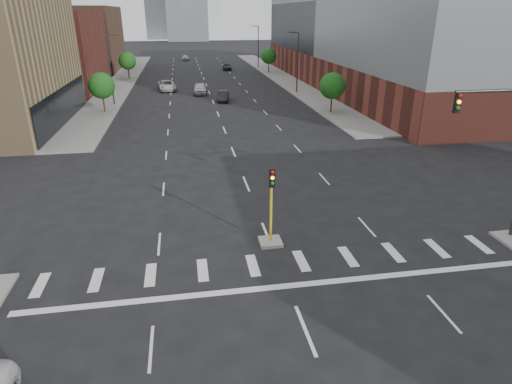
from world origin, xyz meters
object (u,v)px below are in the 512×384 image
object	(u,v)px
car_mid_right	(223,96)
car_near_left	(200,88)
car_far_left	(167,86)
car_deep_right	(227,67)
median_traffic_signal	(271,228)
car_distant	(185,57)

from	to	relation	value
car_mid_right	car_near_left	bearing A→B (deg)	123.44
car_near_left	car_mid_right	size ratio (longest dim) A/B	1.13
car_near_left	car_far_left	bearing A→B (deg)	143.23
car_mid_right	car_deep_right	bearing A→B (deg)	91.81
median_traffic_signal	car_deep_right	distance (m)	77.90
car_mid_right	car_deep_right	distance (m)	36.48
car_near_left	car_mid_right	bearing A→B (deg)	-63.91
median_traffic_signal	car_distant	size ratio (longest dim) A/B	1.04
car_mid_right	median_traffic_signal	bearing A→B (deg)	-83.36
median_traffic_signal	car_mid_right	world-z (taller)	median_traffic_signal
car_far_left	car_deep_right	xyz separation A→B (m)	(12.54, 25.66, -0.10)
car_far_left	car_distant	xyz separation A→B (m)	(3.81, 48.58, -0.07)
median_traffic_signal	car_near_left	world-z (taller)	median_traffic_signal
car_near_left	car_far_left	world-z (taller)	car_near_left
car_mid_right	car_distant	distance (m)	59.30
car_mid_right	car_distant	world-z (taller)	car_distant
median_traffic_signal	car_near_left	distance (m)	48.00
median_traffic_signal	car_distant	bearing A→B (deg)	91.62
median_traffic_signal	car_near_left	bearing A→B (deg)	91.79
car_mid_right	car_far_left	size ratio (longest dim) A/B	0.76
car_near_left	car_far_left	xyz separation A→B (m)	(-5.16, 4.05, -0.04)
car_mid_right	car_far_left	bearing A→B (deg)	136.39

